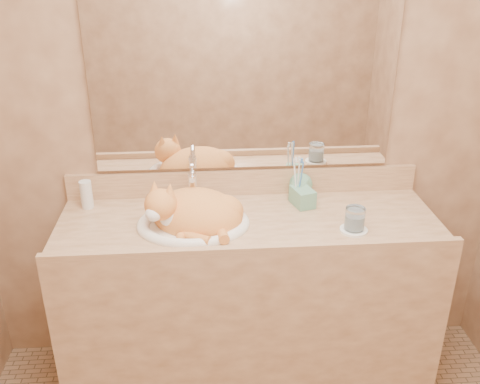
{
  "coord_description": "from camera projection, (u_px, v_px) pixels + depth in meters",
  "views": [
    {
      "loc": [
        -0.19,
        -1.24,
        1.91
      ],
      "look_at": [
        -0.04,
        0.7,
        0.99
      ],
      "focal_mm": 40.0,
      "sensor_mm": 36.0,
      "label": 1
    }
  ],
  "objects": [
    {
      "name": "toothbrushes",
      "position": [
        298.0,
        176.0,
        2.34
      ],
      "size": [
        0.04,
        0.04,
        0.22
      ],
      "primitive_type": null,
      "color": "silver",
      "rests_on": "toothbrush_cup"
    },
    {
      "name": "sink_basin",
      "position": [
        193.0,
        210.0,
        2.18
      ],
      "size": [
        0.47,
        0.39,
        0.14
      ],
      "primitive_type": null,
      "rotation": [
        0.0,
        0.0,
        -0.03
      ],
      "color": "white",
      "rests_on": "vanity_counter"
    },
    {
      "name": "toothbrush_cup",
      "position": [
        298.0,
        193.0,
        2.37
      ],
      "size": [
        0.14,
        0.14,
        0.1
      ],
      "primitive_type": "imported",
      "rotation": [
        0.0,
        0.0,
        -0.34
      ],
      "color": "#66A382",
      "rests_on": "vanity_counter"
    },
    {
      "name": "mirror",
      "position": [
        244.0,
        78.0,
        2.25
      ],
      "size": [
        1.3,
        0.02,
        0.8
      ],
      "primitive_type": "cube",
      "color": "white",
      "rests_on": "wall_back"
    },
    {
      "name": "cat",
      "position": [
        192.0,
        211.0,
        2.19
      ],
      "size": [
        0.48,
        0.44,
        0.21
      ],
      "primitive_type": null,
      "rotation": [
        0.0,
        0.0,
        -0.4
      ],
      "color": "orange",
      "rests_on": "sink_basin"
    },
    {
      "name": "lotion_bottle",
      "position": [
        86.0,
        195.0,
        2.33
      ],
      "size": [
        0.05,
        0.05,
        0.13
      ],
      "primitive_type": "cylinder",
      "color": "silver",
      "rests_on": "vanity_counter"
    },
    {
      "name": "water_glass",
      "position": [
        355.0,
        219.0,
        2.14
      ],
      "size": [
        0.08,
        0.08,
        0.09
      ],
      "primitive_type": "cylinder",
      "color": "silver",
      "rests_on": "saucer"
    },
    {
      "name": "soap_dispenser",
      "position": [
        309.0,
        192.0,
        2.29
      ],
      "size": [
        0.1,
        0.1,
        0.18
      ],
      "primitive_type": "imported",
      "rotation": [
        0.0,
        0.0,
        0.29
      ],
      "color": "#66A382",
      "rests_on": "vanity_counter"
    },
    {
      "name": "saucer",
      "position": [
        354.0,
        230.0,
        2.16
      ],
      "size": [
        0.11,
        0.11,
        0.01
      ],
      "primitive_type": "cylinder",
      "color": "white",
      "rests_on": "vanity_counter"
    },
    {
      "name": "wall_back",
      "position": [
        244.0,
        110.0,
        2.32
      ],
      "size": [
        2.4,
        0.02,
        2.5
      ],
      "primitive_type": "cube",
      "color": "brown",
      "rests_on": "ground"
    },
    {
      "name": "faucet",
      "position": [
        193.0,
        187.0,
        2.33
      ],
      "size": [
        0.08,
        0.14,
        0.18
      ],
      "primitive_type": null,
      "rotation": [
        0.0,
        0.0,
        0.3
      ],
      "color": "white",
      "rests_on": "vanity_counter"
    },
    {
      "name": "vanity_counter",
      "position": [
        248.0,
        303.0,
        2.42
      ],
      "size": [
        1.6,
        0.55,
        0.85
      ],
      "primitive_type": null,
      "color": "#916341",
      "rests_on": "floor"
    }
  ]
}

